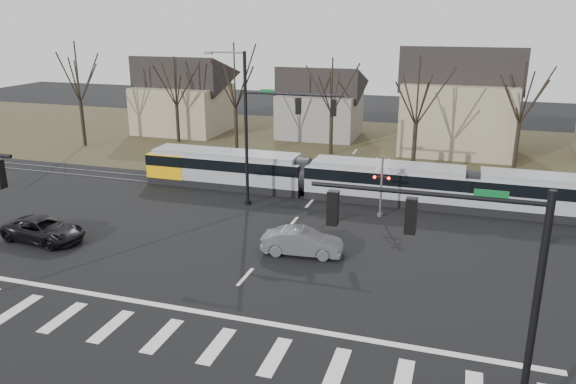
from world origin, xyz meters
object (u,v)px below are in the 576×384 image
(tram, at_px, (385,181))
(suv, at_px, (44,230))
(rail_crossing_signal, at_px, (381,188))
(sedan, at_px, (302,242))

(tram, distance_m, suv, 21.85)
(tram, relative_size, rail_crossing_signal, 8.91)
(tram, height_order, sedan, tram)
(sedan, xyz_separation_m, rail_crossing_signal, (3.09, 7.28, 1.17))
(tram, xyz_separation_m, suv, (-17.46, -13.12, -0.80))
(tram, bearing_deg, sedan, -105.24)
(suv, height_order, rail_crossing_signal, rail_crossing_signal)
(tram, bearing_deg, rail_crossing_signal, -85.89)
(sedan, relative_size, rail_crossing_signal, 1.11)
(suv, xyz_separation_m, rail_crossing_signal, (17.69, 9.91, 1.21))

